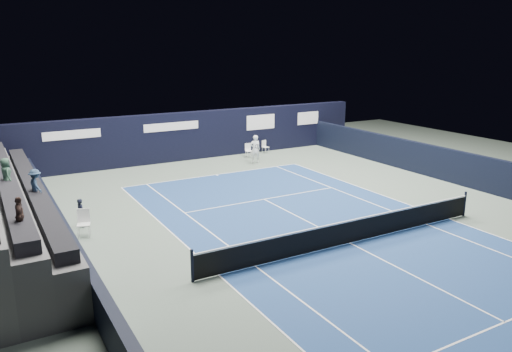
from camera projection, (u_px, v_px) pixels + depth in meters
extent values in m
plane|color=#546459|center=(318.00, 227.00, 20.51)|extent=(48.00, 48.00, 0.00)
cube|color=navy|center=(350.00, 243.00, 18.83)|extent=(10.97, 23.77, 0.01)
cube|color=black|center=(425.00, 159.00, 28.67)|extent=(0.30, 22.00, 1.80)
cube|color=white|center=(249.00, 151.00, 33.22)|extent=(0.46, 0.45, 0.04)
cube|color=white|center=(248.00, 147.00, 33.32)|extent=(0.41, 0.09, 0.49)
cylinder|color=white|center=(250.00, 154.00, 33.48)|extent=(0.02, 0.02, 0.43)
cylinder|color=white|center=(246.00, 154.00, 33.36)|extent=(0.02, 0.02, 0.43)
cylinder|color=white|center=(252.00, 154.00, 33.18)|extent=(0.02, 0.02, 0.43)
cylinder|color=white|center=(247.00, 155.00, 33.06)|extent=(0.02, 0.02, 0.43)
cube|color=white|center=(248.00, 146.00, 33.32)|extent=(0.34, 0.13, 0.31)
cube|color=silver|center=(266.00, 147.00, 34.61)|extent=(0.46, 0.44, 0.04)
cube|color=silver|center=(264.00, 143.00, 34.67)|extent=(0.38, 0.11, 0.46)
cylinder|color=silver|center=(266.00, 149.00, 34.88)|extent=(0.02, 0.02, 0.41)
cylinder|color=silver|center=(262.00, 150.00, 34.66)|extent=(0.02, 0.02, 0.41)
cylinder|color=silver|center=(269.00, 150.00, 34.65)|extent=(0.02, 0.02, 0.41)
cylinder|color=silver|center=(265.00, 151.00, 34.44)|extent=(0.02, 0.02, 0.41)
cube|color=white|center=(84.00, 225.00, 19.36)|extent=(0.59, 0.58, 0.05)
cube|color=white|center=(83.00, 216.00, 19.49)|extent=(0.47, 0.17, 0.57)
cylinder|color=white|center=(90.00, 228.00, 19.66)|extent=(0.03, 0.03, 0.50)
cylinder|color=white|center=(79.00, 229.00, 19.57)|extent=(0.03, 0.03, 0.50)
cylinder|color=white|center=(89.00, 232.00, 19.29)|extent=(0.03, 0.03, 0.50)
cylinder|color=white|center=(78.00, 233.00, 19.20)|extent=(0.03, 0.03, 0.50)
imported|color=black|center=(81.00, 213.00, 20.41)|extent=(0.41, 0.51, 1.21)
cube|color=white|center=(216.00, 175.00, 28.82)|extent=(10.97, 0.06, 0.00)
cube|color=white|center=(449.00, 219.00, 21.45)|extent=(0.06, 23.77, 0.00)
cube|color=white|center=(219.00, 275.00, 16.20)|extent=(0.06, 23.77, 0.00)
cube|color=white|center=(427.00, 224.00, 20.80)|extent=(0.06, 23.77, 0.00)
cube|color=white|center=(255.00, 266.00, 16.86)|extent=(0.06, 23.77, 0.00)
cube|color=white|center=(264.00, 199.00, 24.21)|extent=(8.23, 0.06, 0.00)
cube|color=white|center=(505.00, 322.00, 13.45)|extent=(8.23, 0.06, 0.00)
cube|color=white|center=(350.00, 243.00, 18.83)|extent=(0.06, 12.80, 0.00)
cube|color=white|center=(217.00, 175.00, 28.69)|extent=(0.06, 0.30, 0.00)
cylinder|color=black|center=(465.00, 204.00, 21.76)|extent=(0.10, 0.10, 1.10)
cylinder|color=black|center=(192.00, 266.00, 15.63)|extent=(0.10, 0.10, 1.10)
cube|color=black|center=(351.00, 232.00, 18.72)|extent=(12.80, 0.03, 0.86)
cube|color=white|center=(351.00, 221.00, 18.60)|extent=(12.80, 0.05, 0.06)
cube|color=black|center=(185.00, 136.00, 32.31)|extent=(26.00, 0.60, 3.10)
cube|color=silver|center=(72.00, 135.00, 28.50)|extent=(3.20, 0.02, 0.50)
cube|color=silver|center=(172.00, 127.00, 31.37)|extent=(3.60, 0.02, 0.50)
cube|color=silver|center=(261.00, 122.00, 34.53)|extent=(2.20, 0.02, 1.00)
cube|color=silver|center=(308.00, 118.00, 36.45)|extent=(1.80, 0.02, 0.90)
cube|color=black|center=(57.00, 224.00, 19.18)|extent=(0.30, 22.00, 1.20)
cube|color=silver|center=(105.00, 301.00, 13.37)|extent=(0.02, 2.00, 0.45)
cube|color=silver|center=(79.00, 255.00, 16.31)|extent=(0.02, 2.40, 0.45)
cube|color=silver|center=(62.00, 223.00, 19.26)|extent=(0.02, 2.00, 0.45)
cube|color=#4B4B4E|center=(36.00, 213.00, 19.67)|extent=(0.90, 16.00, 1.65)
cube|color=#4D4D50|center=(10.00, 212.00, 19.18)|extent=(0.90, 16.00, 2.10)
cube|color=black|center=(33.00, 188.00, 19.41)|extent=(0.63, 15.20, 0.40)
cube|color=black|center=(6.00, 180.00, 18.87)|extent=(0.63, 15.20, 0.40)
imported|color=navy|center=(36.00, 185.00, 18.32)|extent=(0.63, 0.88, 1.22)
imported|color=#432E28|center=(20.00, 216.00, 13.89)|extent=(0.30, 0.65, 1.09)
imported|color=#315241|center=(6.00, 174.00, 18.13)|extent=(0.44, 0.62, 1.20)
imported|color=white|center=(255.00, 149.00, 31.59)|extent=(0.75, 0.60, 1.78)
cylinder|color=black|center=(255.00, 148.00, 31.22)|extent=(0.03, 0.29, 0.13)
torus|color=black|center=(257.00, 147.00, 30.99)|extent=(0.30, 0.13, 0.29)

